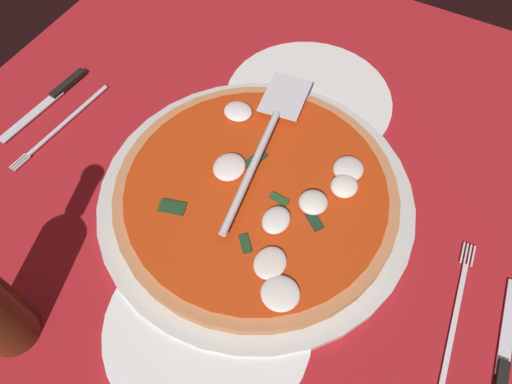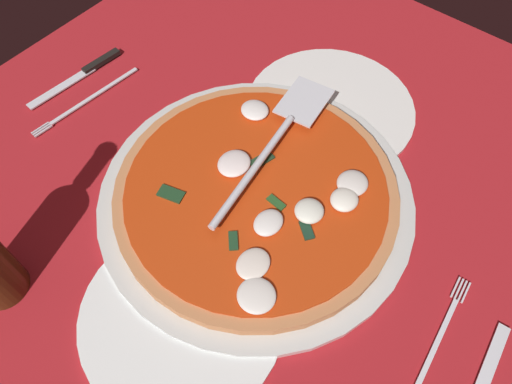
# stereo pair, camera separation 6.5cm
# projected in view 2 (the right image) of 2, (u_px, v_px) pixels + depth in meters

# --- Properties ---
(ground_plane) EXTENTS (1.00, 1.00, 0.01)m
(ground_plane) POSITION_uv_depth(u_px,v_px,m) (269.00, 198.00, 0.68)
(ground_plane) COLOR #A51A21
(checker_pattern) EXTENTS (1.00, 1.00, 0.00)m
(checker_pattern) POSITION_uv_depth(u_px,v_px,m) (269.00, 196.00, 0.68)
(checker_pattern) COLOR silver
(checker_pattern) RESTS_ON ground_plane
(pizza_pan) EXTENTS (0.42, 0.42, 0.01)m
(pizza_pan) POSITION_uv_depth(u_px,v_px,m) (256.00, 199.00, 0.67)
(pizza_pan) COLOR silver
(pizza_pan) RESTS_ON ground_plane
(dinner_plate_left) EXTENTS (0.26, 0.26, 0.01)m
(dinner_plate_left) POSITION_uv_depth(u_px,v_px,m) (330.00, 108.00, 0.76)
(dinner_plate_left) COLOR white
(dinner_plate_left) RESTS_ON ground_plane
(dinner_plate_right) EXTENTS (0.24, 0.24, 0.01)m
(dinner_plate_right) POSITION_uv_depth(u_px,v_px,m) (182.00, 316.00, 0.58)
(dinner_plate_right) COLOR white
(dinner_plate_right) RESTS_ON ground_plane
(pizza) EXTENTS (0.38, 0.38, 0.03)m
(pizza) POSITION_uv_depth(u_px,v_px,m) (257.00, 193.00, 0.65)
(pizza) COLOR #C37C4B
(pizza) RESTS_ON pizza_pan
(pizza_server) EXTENTS (0.29, 0.08, 0.01)m
(pizza_server) POSITION_uv_depth(u_px,v_px,m) (276.00, 139.00, 0.67)
(pizza_server) COLOR silver
(pizza_server) RESTS_ON pizza
(place_setting_near) EXTENTS (0.20, 0.13, 0.01)m
(place_setting_near) POSITION_uv_depth(u_px,v_px,m) (86.00, 87.00, 0.79)
(place_setting_near) COLOR white
(place_setting_near) RESTS_ON ground_plane
(place_setting_far) EXTENTS (0.20, 0.15, 0.01)m
(place_setting_far) POSITION_uv_depth(u_px,v_px,m) (453.00, 379.00, 0.54)
(place_setting_far) COLOR white
(place_setting_far) RESTS_ON ground_plane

